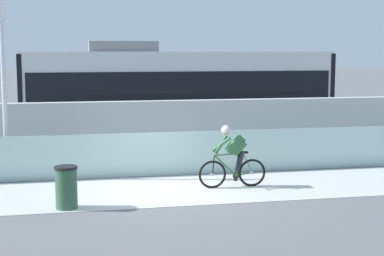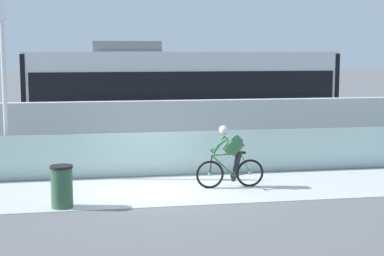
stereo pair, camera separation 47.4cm
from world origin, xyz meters
name	(u,v)px [view 2 (the right image)]	position (x,y,z in m)	size (l,w,h in m)	color
ground_plane	(163,190)	(0.00, 0.00, 0.00)	(200.00, 200.00, 0.00)	slate
bike_path_deck	(163,190)	(0.00, 0.00, 0.01)	(32.00, 3.20, 0.01)	silver
glass_parapet	(155,154)	(0.00, 1.85, 0.61)	(32.00, 0.05, 1.22)	silver
concrete_barrier_wall	(148,132)	(0.00, 3.65, 0.98)	(32.00, 0.36, 1.95)	silver
tram_rail_near	(141,150)	(0.00, 6.13, 0.00)	(32.00, 0.08, 0.01)	#595654
tram_rail_far	(138,144)	(0.00, 7.57, 0.00)	(32.00, 0.08, 0.01)	#595654
tram	(181,94)	(1.55, 6.85, 1.89)	(11.06, 2.54, 3.81)	silver
cyclist_on_bike	(230,158)	(1.72, 0.00, 0.78)	(1.77, 0.58, 1.61)	black
lamp_post_antenna	(3,58)	(-4.02, 2.15, 3.29)	(0.28, 0.28, 5.20)	gray
trash_bin	(62,187)	(-2.44, -1.25, 0.48)	(0.51, 0.51, 0.96)	#33593F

